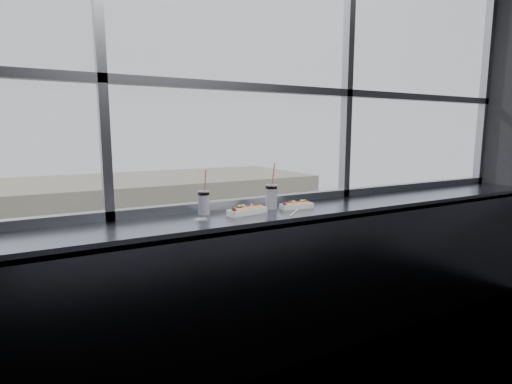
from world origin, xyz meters
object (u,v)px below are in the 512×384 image
loose_straw (294,213)px  tree_right (203,237)px  pedestrian_d (168,272)px  soda_cup_left (204,201)px  car_near_c (99,377)px  hotdog_tray_left (247,210)px  hotdog_tray_right (297,205)px  car_far_c (245,278)px  wrapper (201,219)px  soda_cup_right (271,195)px  car_near_d (235,340)px  pedestrian_c (118,285)px  pedestrian_b (63,288)px  tree_center (83,258)px  car_near_e (305,319)px

loose_straw → tree_right: size_ratio=0.04×
pedestrian_d → tree_right: 4.10m
soda_cup_left → car_near_c: (0.90, 16.14, -10.97)m
hotdog_tray_left → hotdog_tray_right: 0.42m
soda_cup_left → car_far_c: size_ratio=0.05×
wrapper → hotdog_tray_left: bearing=6.4°
car_near_c → wrapper: bearing=170.2°
soda_cup_left → soda_cup_right: soda_cup_right is taller
car_far_c → car_near_d: car_far_c is taller
tree_right → soda_cup_left: bearing=-111.2°
tree_right → pedestrian_d: bearing=168.7°
hotdog_tray_right → car_far_c: bearing=70.8°
pedestrian_c → tree_right: size_ratio=0.38×
car_far_c → tree_right: 5.17m
pedestrian_b → tree_center: bearing=50.7°
hotdog_tray_left → car_far_c: 29.45m
wrapper → pedestrian_d: size_ratio=0.05×
soda_cup_left → wrapper: size_ratio=3.33×
pedestrian_c → tree_right: bearing=92.4°
hotdog_tray_left → loose_straw: hotdog_tray_left is taller
car_far_c → tree_center: size_ratio=1.34×
pedestrian_d → car_near_e: bearing=-159.0°
wrapper → car_near_e: bearing=51.7°
soda_cup_left → car_near_c: bearing=86.8°
hotdog_tray_right → soda_cup_right: (-0.17, 0.09, 0.07)m
soda_cup_right → car_near_c: bearing=88.7°
loose_straw → wrapper: wrapper is taller
car_near_d → tree_right: 12.64m
soda_cup_right → tree_right: bearing=69.7°
wrapper → car_near_c: wrapper is taller
wrapper → pedestrian_b: bearing=89.5°
car_near_d → pedestrian_d: bearing=5.9°
car_near_e → car_near_c: car_near_c is taller
car_far_c → car_near_e: 8.00m
car_near_c → tree_right: (10.02, 12.00, 2.66)m
tree_center → tree_right: tree_right is taller
tree_center → soda_cup_right: bearing=-92.1°
loose_straw → tree_center: (0.99, 28.42, -8.62)m
soda_cup_left → loose_straw: (0.57, -0.28, -0.09)m
wrapper → hotdog_tray_right: bearing=3.4°
hotdog_tray_left → wrapper: 0.36m
wrapper → car_near_d: 21.27m
car_far_c → tree_right: (-1.90, 4.00, 2.67)m
car_near_d → pedestrian_b: 15.29m
soda_cup_right → wrapper: (-0.62, -0.14, -0.09)m
hotdog_tray_left → wrapper: size_ratio=3.19×
car_near_d → soda_cup_right: bearing=160.9°
wrapper → pedestrian_b: (0.28, 29.46, -11.03)m
tree_center → tree_right: size_ratio=0.90×
tree_center → car_near_e: bearing=-46.8°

